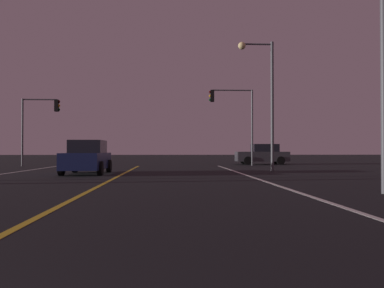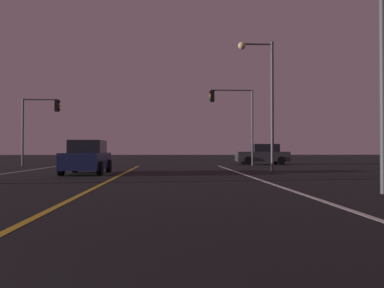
{
  "view_description": "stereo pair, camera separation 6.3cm",
  "coord_description": "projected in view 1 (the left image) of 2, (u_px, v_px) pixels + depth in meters",
  "views": [
    {
      "loc": [
        2.37,
        -0.62,
        1.21
      ],
      "look_at": [
        3.71,
        24.06,
        1.57
      ],
      "focal_mm": 37.81,
      "sensor_mm": 36.0,
      "label": 1
    },
    {
      "loc": [
        2.43,
        -0.62,
        1.21
      ],
      "look_at": [
        3.71,
        24.06,
        1.57
      ],
      "focal_mm": 37.81,
      "sensor_mm": 36.0,
      "label": 2
    }
  ],
  "objects": [
    {
      "name": "traffic_light_near_left",
      "position": [
        41.0,
        116.0,
        30.38
      ],
      "size": [
        2.85,
        0.36,
        5.06
      ],
      "color": "#4C4C51",
      "rests_on": "ground"
    },
    {
      "name": "street_lamp_right_far",
      "position": [
        264.0,
        88.0,
        23.35
      ],
      "size": [
        2.08,
        0.44,
        7.48
      ],
      "rotation": [
        0.0,
        0.0,
        3.14
      ],
      "color": "#4C4C51",
      "rests_on": "ground"
    },
    {
      "name": "lane_center_divider",
      "position": [
        93.0,
        189.0,
        12.35
      ],
      "size": [
        0.16,
        35.8,
        0.01
      ],
      "primitive_type": "cube",
      "color": "gold",
      "rests_on": "ground"
    },
    {
      "name": "street_lamp_right_near",
      "position": [
        361.0,
        18.0,
        11.14
      ],
      "size": [
        2.61,
        0.44,
        7.52
      ],
      "rotation": [
        0.0,
        0.0,
        3.14
      ],
      "color": "#4C4C51",
      "rests_on": "ground"
    },
    {
      "name": "car_oncoming",
      "position": [
        87.0,
        158.0,
        20.33
      ],
      "size": [
        2.02,
        4.3,
        1.7
      ],
      "rotation": [
        0.0,
        0.0,
        -1.57
      ],
      "color": "black",
      "rests_on": "ground"
    },
    {
      "name": "traffic_light_near_right",
      "position": [
        232.0,
        109.0,
        31.17
      ],
      "size": [
        3.44,
        0.36,
        5.87
      ],
      "rotation": [
        0.0,
        0.0,
        3.14
      ],
      "color": "#4C4C51",
      "rests_on": "ground"
    },
    {
      "name": "car_crossing_side",
      "position": [
        263.0,
        155.0,
        33.76
      ],
      "size": [
        4.3,
        2.02,
        1.7
      ],
      "rotation": [
        0.0,
        0.0,
        3.14
      ],
      "color": "black",
      "rests_on": "ground"
    },
    {
      "name": "lane_edge_right",
      "position": [
        286.0,
        188.0,
        12.68
      ],
      "size": [
        0.16,
        35.8,
        0.01
      ],
      "primitive_type": "cube",
      "color": "silver",
      "rests_on": "ground"
    }
  ]
}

